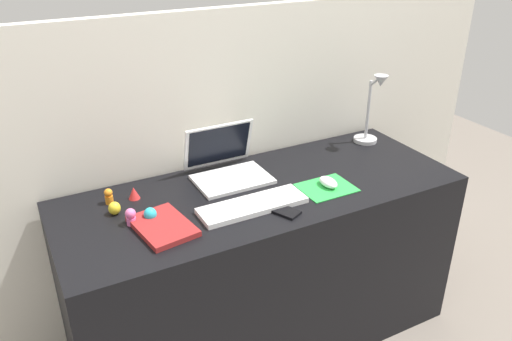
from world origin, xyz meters
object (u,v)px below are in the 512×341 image
desk_lamp (372,111)px  notebook_pad (163,226)px  toy_figurine_pink (131,216)px  toy_figurine_yellow (114,208)px  laptop (226,164)px  mouse (328,182)px  toy_figurine_cyan (150,214)px  keyboard (253,205)px  toy_figurine_red (134,193)px  cell_phone (282,210)px  toy_figurine_orange (109,196)px

desk_lamp → notebook_pad: bearing=-167.0°
toy_figurine_pink → toy_figurine_yellow: bearing=109.5°
laptop → toy_figurine_pink: (-0.45, -0.19, -0.02)m
mouse → notebook_pad: (-0.68, 0.01, -0.01)m
toy_figurine_cyan → keyboard: bearing=-14.1°
toy_figurine_pink → toy_figurine_cyan: size_ratio=1.23×
mouse → desk_lamp: 0.52m
notebook_pad → toy_figurine_red: bearing=87.7°
notebook_pad → toy_figurine_red: 0.26m
keyboard → toy_figurine_cyan: size_ratio=8.08×
keyboard → cell_phone: 0.11m
keyboard → desk_lamp: bearing=19.7°
toy_figurine_orange → toy_figurine_cyan: toy_figurine_orange is taller
laptop → notebook_pad: 0.46m
mouse → toy_figurine_yellow: toy_figurine_yellow is taller
keyboard → toy_figurine_yellow: bearing=157.2°
mouse → toy_figurine_cyan: toy_figurine_cyan is taller
keyboard → toy_figurine_cyan: toy_figurine_cyan is taller
desk_lamp → notebook_pad: (-1.11, -0.25, -0.15)m
desk_lamp → mouse: bearing=-147.5°
notebook_pad → toy_figurine_yellow: size_ratio=4.93×
mouse → toy_figurine_red: size_ratio=1.99×
keyboard → notebook_pad: bearing=176.7°
notebook_pad → toy_figurine_cyan: 0.08m
keyboard → toy_figurine_red: (-0.37, 0.27, 0.01)m
laptop → cell_phone: laptop is taller
laptop → toy_figurine_yellow: 0.50m
laptop → toy_figurine_pink: bearing=-157.3°
mouse → toy_figurine_yellow: bearing=166.7°
cell_phone → notebook_pad: size_ratio=0.53×
keyboard → laptop: bearing=84.7°
mouse → toy_figurine_red: toy_figurine_red is taller
laptop → keyboard: 0.29m
laptop → toy_figurine_yellow: laptop is taller
laptop → cell_phone: bearing=-81.1°
laptop → toy_figurine_yellow: size_ratio=6.16×
toy_figurine_red → mouse: bearing=-20.7°
toy_figurine_pink → toy_figurine_cyan: 0.07m
mouse → toy_figurine_orange: toy_figurine_orange is taller
laptop → toy_figurine_orange: laptop is taller
mouse → cell_phone: 0.27m
laptop → mouse: size_ratio=3.12×
keyboard → notebook_pad: 0.34m
desk_lamp → toy_figurine_red: 1.14m
keyboard → mouse: bearing=0.8°
toy_figurine_red → toy_figurine_cyan: toy_figurine_cyan is taller
laptop → toy_figurine_cyan: laptop is taller
keyboard → notebook_pad: (-0.34, 0.02, 0.00)m
mouse → notebook_pad: 0.68m
notebook_pad → mouse: bearing=-9.7°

